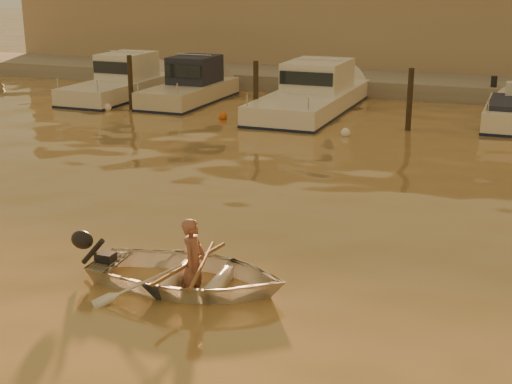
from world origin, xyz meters
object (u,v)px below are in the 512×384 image
at_px(dinghy, 188,274).
at_px(person, 193,263).
at_px(moored_boat_0, 120,82).
at_px(moored_boat_2, 312,94).
at_px(waterfront_building, 463,28).
at_px(moored_boat_1, 189,86).

distance_m(dinghy, person, 0.24).
relative_size(moored_boat_0, moored_boat_2, 0.81).
height_order(person, waterfront_building, waterfront_building).
bearing_deg(waterfront_building, moored_boat_0, -138.26).
bearing_deg(waterfront_building, person, -92.76).
height_order(moored_boat_0, moored_boat_1, same).
distance_m(dinghy, moored_boat_2, 15.94).
relative_size(person, moored_boat_1, 0.24).
distance_m(dinghy, moored_boat_1, 17.52).
distance_m(person, moored_boat_1, 17.56).
distance_m(moored_boat_0, waterfront_building, 16.62).
bearing_deg(moored_boat_0, moored_boat_2, 0.00).
xyz_separation_m(person, waterfront_building, (1.29, 26.68, 1.97)).
bearing_deg(moored_boat_1, dinghy, -63.58).
xyz_separation_m(moored_boat_0, moored_boat_2, (8.18, 0.00, 0.00)).
height_order(person, moored_boat_0, moored_boat_0).
bearing_deg(dinghy, moored_boat_0, 31.25).
relative_size(dinghy, moored_boat_2, 0.38).
bearing_deg(moored_boat_0, moored_boat_1, 0.00).
bearing_deg(moored_boat_1, person, -63.28).
relative_size(moored_boat_1, moored_boat_2, 0.71).
xyz_separation_m(dinghy, moored_boat_0, (-10.94, 15.69, 0.41)).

